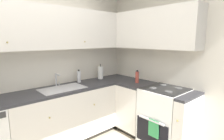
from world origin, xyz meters
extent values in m
cube|color=silver|center=(0.00, 1.52, 1.31)|extent=(3.80, 0.05, 2.62)
cube|color=silver|center=(1.88, 0.00, 1.31)|extent=(0.05, 3.10, 2.62)
cube|color=silver|center=(0.41, 1.20, 0.48)|extent=(1.68, 0.60, 0.78)
cube|color=black|center=(0.41, 1.23, 0.04)|extent=(1.68, 0.54, 0.09)
sphere|color=tan|center=(0.05, 0.89, 0.63)|extent=(0.02, 0.02, 0.02)
sphere|color=tan|center=(0.78, 0.89, 0.63)|extent=(0.02, 0.02, 0.02)
cube|color=#2D2D33|center=(0.41, 1.20, 0.89)|extent=(2.88, 0.60, 0.03)
cube|color=silver|center=(1.55, 0.66, 0.48)|extent=(0.60, 0.48, 0.78)
cube|color=black|center=(1.58, 0.66, 0.04)|extent=(0.54, 0.48, 0.09)
cube|color=silver|center=(1.55, -0.30, 0.48)|extent=(0.60, 0.15, 0.78)
sphere|color=tan|center=(1.24, -0.30, 0.63)|extent=(0.02, 0.02, 0.02)
cube|color=#2D2D33|center=(1.55, 0.66, 0.89)|extent=(0.60, 0.48, 0.03)
cube|color=#2D2D33|center=(1.55, -0.30, 0.89)|extent=(0.60, 0.15, 0.03)
cube|color=white|center=(1.57, 0.10, 0.45)|extent=(0.64, 0.62, 0.90)
cube|color=black|center=(1.25, 0.10, 0.29)|extent=(0.02, 0.55, 0.38)
cube|color=silver|center=(1.22, 0.10, 0.50)|extent=(0.02, 0.43, 0.02)
cube|color=black|center=(1.57, 0.10, 0.91)|extent=(0.59, 0.60, 0.01)
cube|color=white|center=(1.88, 0.10, 0.98)|extent=(0.03, 0.60, 0.15)
cylinder|color=#4C4C4C|center=(1.43, -0.04, 0.92)|extent=(0.11, 0.11, 0.01)
cylinder|color=#4C4C4C|center=(1.43, 0.23, 0.92)|extent=(0.11, 0.11, 0.01)
cylinder|color=#4C4C4C|center=(1.71, -0.04, 0.92)|extent=(0.11, 0.11, 0.01)
cylinder|color=#4C4C4C|center=(1.71, 0.23, 0.92)|extent=(0.11, 0.11, 0.01)
cube|color=#338C4C|center=(1.22, 0.05, 0.39)|extent=(0.02, 0.17, 0.26)
cube|color=silver|center=(0.25, 1.34, 1.83)|extent=(2.56, 0.32, 0.64)
sphere|color=tan|center=(-0.31, 1.17, 1.62)|extent=(0.02, 0.02, 0.02)
sphere|color=tan|center=(0.81, 1.17, 1.62)|extent=(0.02, 0.02, 0.02)
cube|color=silver|center=(1.69, 0.59, 1.83)|extent=(0.32, 1.82, 0.64)
cube|color=#B7B7BC|center=(0.39, 1.17, 0.91)|extent=(0.68, 0.40, 0.01)
cube|color=gray|center=(0.39, 1.17, 0.86)|extent=(0.63, 0.36, 0.09)
cube|color=#99999E|center=(0.39, 1.17, 0.87)|extent=(0.02, 0.35, 0.06)
cylinder|color=silver|center=(0.39, 1.40, 1.01)|extent=(0.02, 0.02, 0.21)
cylinder|color=silver|center=(0.39, 1.32, 1.10)|extent=(0.02, 0.15, 0.02)
cylinder|color=silver|center=(0.44, 1.40, 0.93)|extent=(0.02, 0.02, 0.06)
cylinder|color=silver|center=(0.81, 1.38, 1.00)|extent=(0.07, 0.07, 0.20)
cylinder|color=#262626|center=(0.81, 1.38, 1.12)|extent=(0.03, 0.03, 0.03)
cylinder|color=white|center=(1.28, 1.36, 1.02)|extent=(0.11, 0.11, 0.24)
cylinder|color=#3F3F3F|center=(1.28, 1.36, 1.04)|extent=(0.02, 0.02, 0.30)
cylinder|color=#BF4C3F|center=(1.55, 0.66, 1.00)|extent=(0.06, 0.06, 0.20)
cylinder|color=black|center=(1.55, 0.66, 1.12)|extent=(0.03, 0.03, 0.02)
camera|label=1|loc=(-0.82, -1.35, 1.66)|focal=28.63mm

